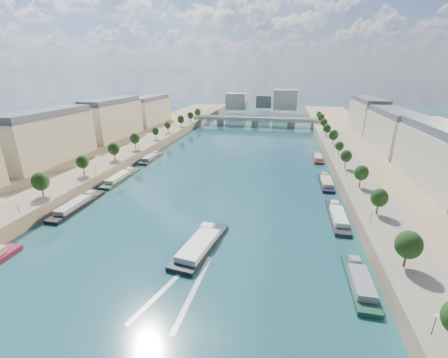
% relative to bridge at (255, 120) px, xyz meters
% --- Properties ---
extents(ground, '(700.00, 700.00, 0.00)m').
position_rel_bridge_xyz_m(ground, '(0.00, -131.43, -5.08)').
color(ground, '#0C3135').
rests_on(ground, ground).
extents(quay_left, '(44.00, 520.00, 5.00)m').
position_rel_bridge_xyz_m(quay_left, '(-72.00, -131.43, -2.58)').
color(quay_left, '#9E8460').
rests_on(quay_left, ground).
extents(quay_right, '(44.00, 520.00, 5.00)m').
position_rel_bridge_xyz_m(quay_right, '(72.00, -131.43, -2.58)').
color(quay_right, '#9E8460').
rests_on(quay_right, ground).
extents(pave_left, '(14.00, 520.00, 0.10)m').
position_rel_bridge_xyz_m(pave_left, '(-57.00, -131.43, -0.03)').
color(pave_left, gray).
rests_on(pave_left, quay_left).
extents(pave_right, '(14.00, 520.00, 0.10)m').
position_rel_bridge_xyz_m(pave_right, '(57.00, -131.43, -0.03)').
color(pave_right, gray).
rests_on(pave_right, quay_right).
extents(trees_left, '(4.80, 268.80, 8.26)m').
position_rel_bridge_xyz_m(trees_left, '(-55.00, -129.43, 5.39)').
color(trees_left, '#382B1E').
rests_on(trees_left, ground).
extents(trees_right, '(4.80, 268.80, 8.26)m').
position_rel_bridge_xyz_m(trees_right, '(55.00, -121.43, 5.39)').
color(trees_right, '#382B1E').
rests_on(trees_right, ground).
extents(lamps_left, '(0.36, 200.36, 4.28)m').
position_rel_bridge_xyz_m(lamps_left, '(-52.50, -141.43, 2.70)').
color(lamps_left, black).
rests_on(lamps_left, ground).
extents(lamps_right, '(0.36, 200.36, 4.28)m').
position_rel_bridge_xyz_m(lamps_right, '(52.50, -126.43, 2.70)').
color(lamps_right, black).
rests_on(lamps_right, ground).
extents(buildings_left, '(16.00, 226.00, 23.20)m').
position_rel_bridge_xyz_m(buildings_left, '(-85.00, -119.43, 11.37)').
color(buildings_left, '#C2B795').
rests_on(buildings_left, ground).
extents(buildings_right, '(16.00, 226.00, 23.20)m').
position_rel_bridge_xyz_m(buildings_right, '(85.00, -119.43, 11.37)').
color(buildings_right, '#C2B795').
rests_on(buildings_right, ground).
extents(skyline, '(79.00, 42.00, 22.00)m').
position_rel_bridge_xyz_m(skyline, '(3.19, 88.09, 9.57)').
color(skyline, '#C2B795').
rests_on(skyline, ground).
extents(bridge, '(112.00, 12.00, 8.15)m').
position_rel_bridge_xyz_m(bridge, '(0.00, 0.00, 0.00)').
color(bridge, '#C1B79E').
rests_on(bridge, ground).
extents(tour_barge, '(11.32, 26.52, 3.63)m').
position_rel_bridge_xyz_m(tour_barge, '(5.35, -201.31, -4.15)').
color(tour_barge, black).
rests_on(tour_barge, ground).
extents(wake, '(11.67, 26.03, 0.04)m').
position_rel_bridge_xyz_m(wake, '(5.35, -217.97, -5.06)').
color(wake, silver).
rests_on(wake, ground).
extents(moored_barges_left, '(5.00, 156.69, 3.60)m').
position_rel_bridge_xyz_m(moored_barges_left, '(-45.50, -188.63, -4.24)').
color(moored_barges_left, '#191E39').
rests_on(moored_barges_left, ground).
extents(moored_barges_right, '(5.00, 161.70, 3.60)m').
position_rel_bridge_xyz_m(moored_barges_right, '(45.50, -177.20, -4.24)').
color(moored_barges_right, black).
rests_on(moored_barges_right, ground).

